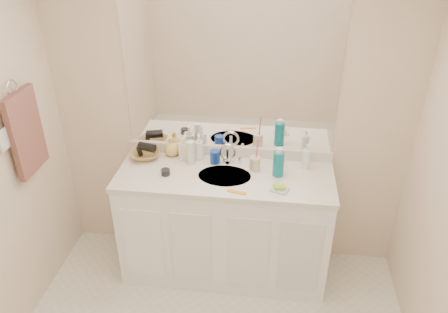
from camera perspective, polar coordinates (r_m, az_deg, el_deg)
wall_back at (r=3.14m, az=0.75°, el=5.31°), size 2.60×0.02×2.40m
vanity_cabinet at (r=3.32m, az=0.11°, el=-8.98°), size 1.50×0.55×0.85m
countertop at (r=3.06m, az=0.12°, el=-2.54°), size 1.52×0.57×0.03m
backsplash at (r=3.25m, az=0.68°, el=0.71°), size 1.52×0.03×0.08m
sink_basin at (r=3.04m, az=0.07°, el=-2.70°), size 0.37×0.37×0.02m
faucet at (r=3.16m, az=0.48°, el=0.07°), size 0.02×0.02×0.11m
mirror at (r=3.00m, az=0.78°, el=11.52°), size 1.48×0.01×1.20m
blue_mug at (r=3.16m, az=-1.19°, el=-0.05°), size 0.09×0.09×0.10m
tan_cup at (r=3.08m, az=4.07°, el=-0.95°), size 0.10×0.10×0.10m
toothbrush at (r=3.03m, az=4.32°, el=0.65°), size 0.02×0.04×0.19m
mouthwash_bottle at (r=3.02m, az=7.12°, el=-0.95°), size 0.09×0.09×0.18m
clear_pump_bottle at (r=3.14m, az=10.69°, el=-0.34°), size 0.06×0.06×0.15m
soap_dish at (r=2.90m, az=7.25°, el=-4.27°), size 0.14×0.12×0.01m
green_soap at (r=2.89m, az=7.27°, el=-3.98°), size 0.09×0.07×0.03m
orange_comb at (r=2.86m, az=1.67°, el=-4.67°), size 0.13×0.05×0.01m
dark_jar at (r=3.06m, az=-7.63°, el=-2.03°), size 0.08×0.08×0.04m
extra_white_bottle at (r=3.14m, az=-4.35°, el=0.50°), size 0.06×0.06×0.18m
soap_bottle_white at (r=3.20m, az=-3.31°, el=1.26°), size 0.09×0.09×0.19m
soap_bottle_cream at (r=3.21m, az=-5.06°, el=1.23°), size 0.09×0.09×0.18m
soap_bottle_yellow at (r=3.27m, az=-6.82°, el=1.32°), size 0.14×0.14×0.15m
wicker_basket at (r=3.29m, az=-10.26°, el=0.27°), size 0.27×0.27×0.05m
hair_dryer at (r=3.25m, az=-10.02°, el=1.22°), size 0.14×0.09×0.06m
towel_ring at (r=2.96m, az=-25.97°, el=8.03°), size 0.01×0.11×0.11m
hand_towel at (r=3.06m, az=-24.43°, el=2.86°), size 0.04×0.32×0.55m
switch_plate at (r=2.91m, az=-26.86°, el=1.95°), size 0.01×0.08×0.13m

